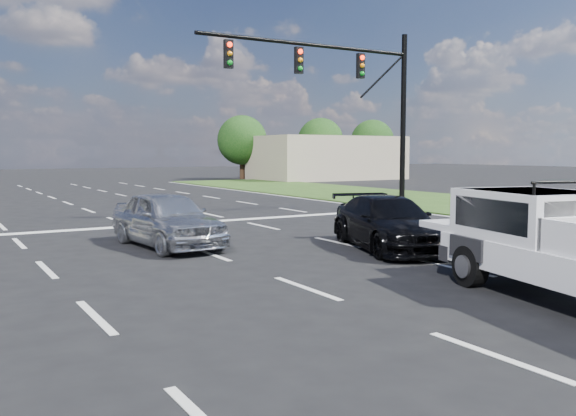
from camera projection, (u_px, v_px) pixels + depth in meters
name	position (u px, v px, depth m)	size (l,w,h in m)	color
ground	(387.00, 278.00, 11.19)	(160.00, 160.00, 0.00)	black
road_markings	(232.00, 235.00, 16.80)	(17.75, 60.00, 0.01)	silver
grass_shoulder_right	(551.00, 212.00, 22.95)	(8.00, 60.00, 0.06)	#244314
traffic_signal	(356.00, 89.00, 23.41)	(9.11, 0.31, 7.00)	black
building_right	(327.00, 158.00, 51.32)	(12.00, 7.00, 3.60)	tan
tree_far_d	(242.00, 140.00, 51.55)	(4.20, 4.20, 5.40)	#332114
tree_far_e	(321.00, 141.00, 55.63)	(4.20, 4.20, 5.40)	#332114
tree_far_f	(372.00, 142.00, 58.69)	(4.20, 4.20, 5.40)	#332114
pickup_truck	(576.00, 246.00, 9.25)	(2.76, 5.26, 1.88)	black
silver_sedan	(167.00, 219.00, 14.81)	(1.61, 4.01, 1.37)	#B1B3B9
black_coupe	(389.00, 223.00, 14.45)	(1.75, 4.30, 1.25)	black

